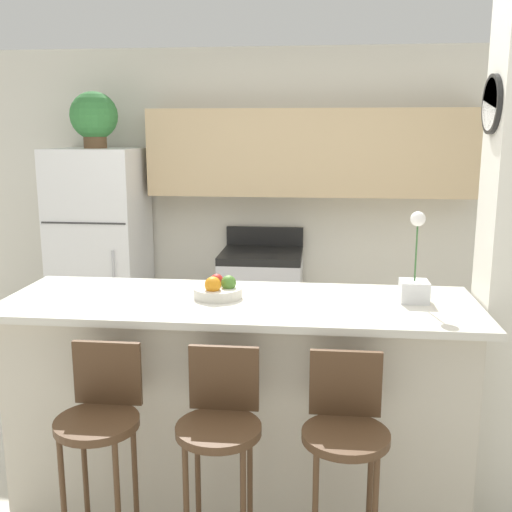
% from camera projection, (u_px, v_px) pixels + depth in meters
% --- Properties ---
extents(ground_plane, '(14.00, 14.00, 0.00)m').
position_uv_depth(ground_plane, '(240.00, 496.00, 3.13)').
color(ground_plane, beige).
extents(wall_back, '(5.60, 0.38, 2.55)m').
position_uv_depth(wall_back, '(289.00, 182.00, 5.01)').
color(wall_back, silver).
rests_on(wall_back, ground_plane).
extents(counter_bar, '(2.30, 0.76, 1.06)m').
position_uv_depth(counter_bar, '(239.00, 401.00, 3.02)').
color(counter_bar, beige).
rests_on(counter_bar, ground_plane).
extents(refrigerator, '(0.70, 0.70, 1.74)m').
position_uv_depth(refrigerator, '(101.00, 254.00, 4.98)').
color(refrigerator, white).
rests_on(refrigerator, ground_plane).
extents(stove_range, '(0.66, 0.62, 1.07)m').
position_uv_depth(stove_range, '(261.00, 305.00, 4.96)').
color(stove_range, silver).
rests_on(stove_range, ground_plane).
extents(bar_stool_left, '(0.35, 0.35, 1.00)m').
position_uv_depth(bar_stool_left, '(101.00, 426.00, 2.49)').
color(bar_stool_left, '#4C331E').
rests_on(bar_stool_left, ground_plane).
extents(bar_stool_mid, '(0.35, 0.35, 1.00)m').
position_uv_depth(bar_stool_mid, '(220.00, 432.00, 2.44)').
color(bar_stool_mid, '#4C331E').
rests_on(bar_stool_mid, ground_plane).
extents(bar_stool_right, '(0.35, 0.35, 1.00)m').
position_uv_depth(bar_stool_right, '(345.00, 439.00, 2.38)').
color(bar_stool_right, '#4C331E').
rests_on(bar_stool_right, ground_plane).
extents(potted_plant_on_fridge, '(0.38, 0.38, 0.44)m').
position_uv_depth(potted_plant_on_fridge, '(94.00, 117.00, 4.75)').
color(potted_plant_on_fridge, brown).
rests_on(potted_plant_on_fridge, refrigerator).
extents(orchid_vase, '(0.13, 0.13, 0.44)m').
position_uv_depth(orchid_vase, '(415.00, 280.00, 2.86)').
color(orchid_vase, white).
rests_on(orchid_vase, counter_bar).
extents(fruit_bowl, '(0.24, 0.24, 0.12)m').
position_uv_depth(fruit_bowl, '(218.00, 290.00, 2.95)').
color(fruit_bowl, silver).
rests_on(fruit_bowl, counter_bar).
extents(trash_bin, '(0.28, 0.28, 0.38)m').
position_uv_depth(trash_bin, '(164.00, 344.00, 4.82)').
color(trash_bin, '#59595B').
rests_on(trash_bin, ground_plane).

